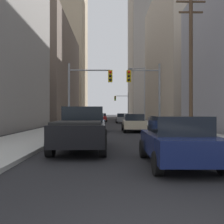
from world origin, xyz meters
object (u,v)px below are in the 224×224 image
at_px(sedan_blue, 94,122).
at_px(traffic_signal_near_right, 145,86).
at_px(pickup_truck_black, 82,129).
at_px(sedan_grey, 122,118).
at_px(sedan_red, 102,117).
at_px(traffic_signal_near_left, 88,85).
at_px(sedan_navy, 177,140).
at_px(traffic_signal_far_right, 122,102).
at_px(sedan_beige, 134,123).

xyz_separation_m(sedan_blue, traffic_signal_near_right, (4.54, 0.21, 3.23)).
bearing_deg(pickup_truck_black, sedan_grey, 83.33).
bearing_deg(sedan_red, traffic_signal_near_left, -91.45).
distance_m(sedan_blue, sedan_red, 25.44).
xyz_separation_m(sedan_navy, sedan_grey, (0.10, 32.40, 0.00)).
bearing_deg(sedan_navy, traffic_signal_far_right, 88.73).
distance_m(sedan_beige, traffic_signal_near_right, 3.50).
relative_size(sedan_blue, sedan_grey, 1.00).
height_order(pickup_truck_black, sedan_grey, pickup_truck_black).
bearing_deg(sedan_beige, sedan_red, 97.35).
height_order(sedan_blue, traffic_signal_near_right, traffic_signal_near_right).
relative_size(sedan_blue, traffic_signal_near_left, 0.70).
distance_m(sedan_beige, sedan_grey, 18.25).
xyz_separation_m(sedan_grey, traffic_signal_near_right, (1.10, -17.48, 3.23)).
bearing_deg(sedan_grey, sedan_beige, -90.04).
bearing_deg(traffic_signal_near_right, sedan_beige, -145.45).
distance_m(sedan_blue, sedan_beige, 3.47).
height_order(pickup_truck_black, sedan_beige, pickup_truck_black).
relative_size(sedan_beige, sedan_grey, 1.01).
bearing_deg(sedan_blue, traffic_signal_near_left, 159.93).
bearing_deg(sedan_navy, pickup_truck_black, 134.25).
height_order(sedan_red, traffic_signal_near_right, traffic_signal_near_right).
distance_m(sedan_beige, sedan_red, 26.21).
relative_size(traffic_signal_near_left, traffic_signal_near_right, 1.00).
height_order(sedan_blue, traffic_signal_far_right, traffic_signal_far_right).
relative_size(sedan_beige, traffic_signal_near_left, 0.71).
distance_m(sedan_blue, traffic_signal_far_right, 35.65).
distance_m(sedan_navy, sedan_beige, 14.15).
relative_size(pickup_truck_black, sedan_navy, 1.28).
height_order(pickup_truck_black, traffic_signal_near_left, traffic_signal_near_left).
distance_m(sedan_navy, sedan_red, 40.28).
relative_size(sedan_red, traffic_signal_near_right, 0.70).
bearing_deg(sedan_beige, traffic_signal_near_right, 34.55).
relative_size(pickup_truck_black, sedan_grey, 1.29).
bearing_deg(traffic_signal_near_left, sedan_blue, -20.07).
bearing_deg(traffic_signal_far_right, sedan_red, -114.08).
relative_size(sedan_beige, traffic_signal_far_right, 0.71).
bearing_deg(sedan_grey, pickup_truck_black, -96.67).
xyz_separation_m(pickup_truck_black, sedan_blue, (-0.05, 11.33, -0.16)).
relative_size(pickup_truck_black, traffic_signal_far_right, 0.91).
bearing_deg(sedan_navy, sedan_grey, 89.82).
bearing_deg(traffic_signal_far_right, traffic_signal_near_left, -98.15).
bearing_deg(sedan_red, sedan_blue, -90.16).
height_order(sedan_blue, sedan_beige, same).
xyz_separation_m(traffic_signal_near_left, traffic_signal_far_right, (5.01, 35.01, -0.03)).
height_order(sedan_grey, traffic_signal_near_left, traffic_signal_near_left).
bearing_deg(sedan_blue, traffic_signal_far_right, 82.81).
height_order(traffic_signal_near_left, traffic_signal_near_right, same).
bearing_deg(traffic_signal_near_left, sedan_navy, -75.33).
xyz_separation_m(sedan_red, traffic_signal_near_right, (4.47, -25.23, 3.23)).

